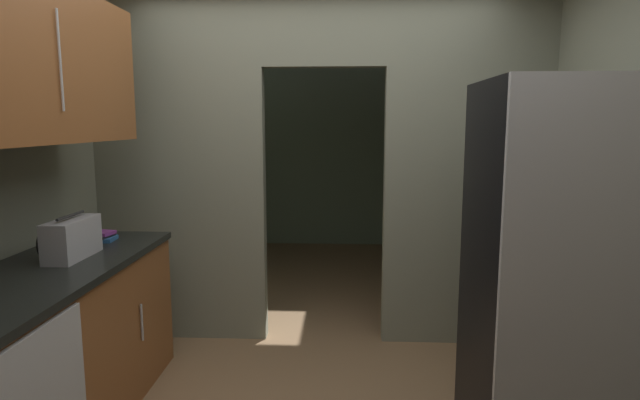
# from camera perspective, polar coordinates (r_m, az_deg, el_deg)

# --- Properties ---
(kitchen_partition) EXTENTS (3.30, 0.12, 2.70)m
(kitchen_partition) POSITION_cam_1_polar(r_m,az_deg,el_deg) (3.78, -0.28, 5.57)
(kitchen_partition) COLOR gray
(kitchen_partition) RESTS_ON ground
(adjoining_room_shell) EXTENTS (3.30, 3.22, 2.70)m
(adjoining_room_shell) POSITION_cam_1_polar(r_m,az_deg,el_deg) (5.90, 0.90, 5.77)
(adjoining_room_shell) COLOR slate
(adjoining_room_shell) RESTS_ON ground
(refrigerator) EXTENTS (0.78, 0.77, 1.83)m
(refrigerator) POSITION_cam_1_polar(r_m,az_deg,el_deg) (2.78, 24.77, -7.14)
(refrigerator) COLOR black
(refrigerator) RESTS_ON ground
(lower_cabinet_run) EXTENTS (0.67, 1.94, 0.90)m
(lower_cabinet_run) POSITION_cam_1_polar(r_m,az_deg,el_deg) (3.07, -27.94, -15.07)
(lower_cabinet_run) COLOR brown
(lower_cabinet_run) RESTS_ON ground
(upper_cabinet_counterside) EXTENTS (0.36, 1.74, 0.77)m
(upper_cabinet_counterside) POSITION_cam_1_polar(r_m,az_deg,el_deg) (2.85, -30.01, 13.16)
(upper_cabinet_counterside) COLOR brown
(boombox) EXTENTS (0.16, 0.38, 0.24)m
(boombox) POSITION_cam_1_polar(r_m,az_deg,el_deg) (3.11, -25.72, -3.85)
(boombox) COLOR #B2B2B7
(boombox) RESTS_ON lower_cabinet_run
(book_stack) EXTENTS (0.13, 0.16, 0.06)m
(book_stack) POSITION_cam_1_polar(r_m,az_deg,el_deg) (3.49, -22.66, -3.72)
(book_stack) COLOR #2D609E
(book_stack) RESTS_ON lower_cabinet_run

